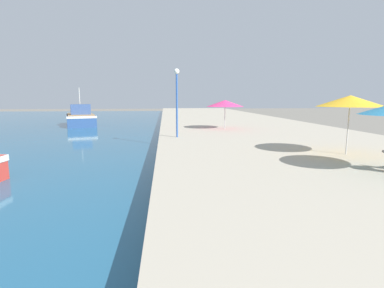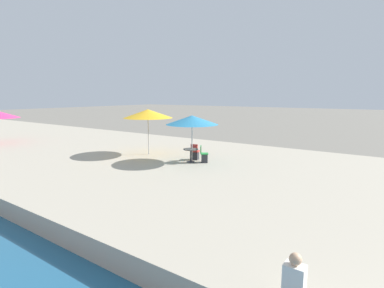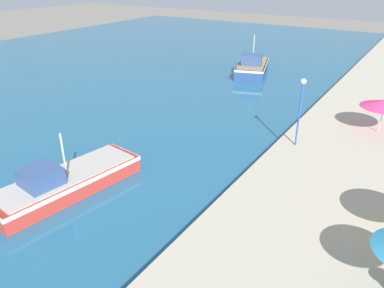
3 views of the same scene
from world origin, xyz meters
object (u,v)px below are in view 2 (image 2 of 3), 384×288
cafe_umbrella_pink (192,120)px  cafe_table (191,153)px  person_at_quay (293,284)px  cafe_chair_right (195,154)px  cafe_umbrella_white (148,114)px  cafe_chair_left (204,157)px

cafe_umbrella_pink → cafe_table: bearing=158.6°
cafe_table → person_at_quay: size_ratio=0.82×
cafe_umbrella_pink → cafe_table: (-0.08, 0.03, -1.76)m
cafe_umbrella_pink → cafe_chair_right: cafe_umbrella_pink is taller
cafe_umbrella_white → cafe_table: (-0.37, -3.43, -1.97)m
cafe_chair_right → cafe_table: bearing=-90.0°
cafe_chair_left → cafe_chair_right: 0.84m
cafe_umbrella_white → cafe_table: cafe_umbrella_white is taller
cafe_umbrella_pink → cafe_chair_right: bearing=18.6°
cafe_umbrella_pink → cafe_chair_left: cafe_umbrella_pink is taller
cafe_table → cafe_chair_left: size_ratio=0.88×
cafe_umbrella_white → cafe_chair_right: bearing=-84.2°
cafe_umbrella_pink → cafe_umbrella_white: size_ratio=0.94×
cafe_umbrella_pink → cafe_umbrella_white: 3.48m
cafe_chair_left → person_at_quay: person_at_quay is taller
cafe_table → cafe_chair_right: cafe_chair_right is taller
cafe_umbrella_pink → cafe_table: size_ratio=3.51×
cafe_umbrella_pink → cafe_chair_right: 2.08m
cafe_table → cafe_umbrella_white: bearing=83.8°
cafe_umbrella_white → cafe_chair_left: cafe_umbrella_white is taller
cafe_table → person_at_quay: person_at_quay is taller
cafe_umbrella_white → cafe_chair_left: 4.59m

